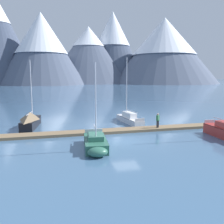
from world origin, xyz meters
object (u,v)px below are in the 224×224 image
at_px(sailboat_nearest_berth, 31,120).
at_px(person_on_dock, 158,120).
at_px(sailboat_second_berth, 96,143).
at_px(sailboat_mid_dock_port, 129,118).

relative_size(sailboat_nearest_berth, person_on_dock, 4.88).
xyz_separation_m(sailboat_second_berth, sailboat_mid_dock_port, (6.46, 11.17, 0.03)).
relative_size(sailboat_second_berth, person_on_dock, 4.37).
height_order(sailboat_nearest_berth, sailboat_mid_dock_port, sailboat_mid_dock_port).
height_order(sailboat_second_berth, sailboat_mid_dock_port, sailboat_mid_dock_port).
xyz_separation_m(sailboat_nearest_berth, sailboat_mid_dock_port, (12.66, 0.23, -0.38)).
height_order(sailboat_nearest_berth, person_on_dock, sailboat_nearest_berth).
relative_size(sailboat_second_berth, sailboat_mid_dock_port, 0.84).
height_order(sailboat_mid_dock_port, person_on_dock, sailboat_mid_dock_port).
bearing_deg(sailboat_nearest_berth, sailboat_second_berth, -60.47).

